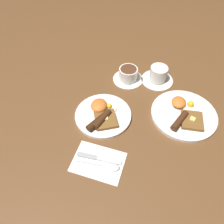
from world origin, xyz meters
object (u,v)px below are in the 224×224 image
at_px(breakfast_plate_far, 184,114).
at_px(teacup_near, 128,75).
at_px(teacup_far, 158,75).
at_px(breakfast_plate_near, 103,115).
at_px(spoon, 108,166).
at_px(knife, 96,158).

xyz_separation_m(breakfast_plate_far, teacup_near, (-0.17, -0.27, 0.02)).
height_order(breakfast_plate_far, teacup_far, teacup_far).
height_order(breakfast_plate_near, teacup_far, teacup_far).
relative_size(breakfast_plate_near, spoon, 1.48).
relative_size(teacup_near, teacup_far, 0.95).
bearing_deg(spoon, breakfast_plate_near, 108.04).
height_order(teacup_near, knife, teacup_near).
distance_m(knife, spoon, 0.06).
xyz_separation_m(teacup_near, spoon, (0.48, 0.01, -0.02)).
distance_m(breakfast_plate_far, knife, 0.42).
distance_m(teacup_near, knife, 0.46).
distance_m(breakfast_plate_near, spoon, 0.23).
bearing_deg(spoon, teacup_far, 74.60).
bearing_deg(teacup_far, breakfast_plate_far, 33.16).
bearing_deg(knife, spoon, -24.69).
bearing_deg(teacup_far, breakfast_plate_near, -35.71).
relative_size(breakfast_plate_far, knife, 1.64).
xyz_separation_m(breakfast_plate_far, knife, (0.28, -0.31, -0.01)).
distance_m(breakfast_plate_near, knife, 0.20).
bearing_deg(teacup_near, breakfast_plate_near, -13.58).
relative_size(teacup_far, knife, 0.91).
bearing_deg(breakfast_plate_near, teacup_near, 166.42).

